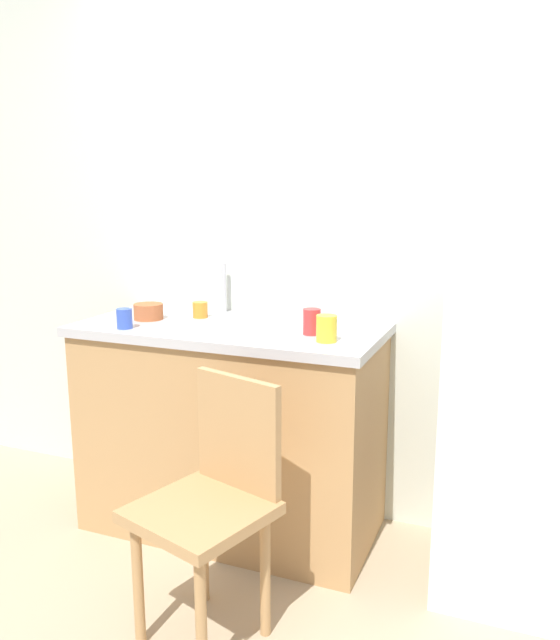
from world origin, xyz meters
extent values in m
plane|color=tan|center=(0.00, 0.00, 0.00)|extent=(8.00, 8.00, 0.00)
cube|color=silver|center=(0.00, 1.00, 1.28)|extent=(4.80, 0.10, 2.57)
cube|color=tan|center=(-0.40, 0.65, 0.45)|extent=(1.27, 0.60, 0.90)
cube|color=#B7B7BC|center=(-0.40, 0.65, 0.92)|extent=(1.31, 0.64, 0.04)
cylinder|color=#B7B7BC|center=(-0.56, 0.90, 1.05)|extent=(0.02, 0.02, 0.23)
cube|color=white|center=(0.82, 0.66, 0.74)|extent=(0.60, 0.59, 1.48)
cylinder|color=tan|center=(-0.36, -0.16, 0.23)|extent=(0.04, 0.04, 0.45)
cylinder|color=tan|center=(-0.07, -0.25, 0.23)|extent=(0.04, 0.04, 0.45)
cylinder|color=tan|center=(-0.27, 0.12, 0.23)|extent=(0.04, 0.04, 0.45)
cylinder|color=tan|center=(0.02, 0.03, 0.23)|extent=(0.04, 0.04, 0.45)
cube|color=tan|center=(-0.17, -0.07, 0.47)|extent=(0.50, 0.50, 0.04)
cube|color=tan|center=(-0.11, 0.11, 0.69)|extent=(0.35, 0.14, 0.40)
cylinder|color=#B25B33|center=(-0.80, 0.62, 0.97)|extent=(0.13, 0.13, 0.07)
cylinder|color=orange|center=(-0.60, 0.74, 0.97)|extent=(0.07, 0.07, 0.07)
cylinder|color=red|center=(-0.02, 0.61, 0.99)|extent=(0.07, 0.07, 0.10)
cylinder|color=yellow|center=(0.07, 0.51, 0.99)|extent=(0.08, 0.08, 0.10)
cylinder|color=blue|center=(-0.78, 0.42, 0.98)|extent=(0.06, 0.06, 0.08)
camera|label=1|loc=(0.77, -1.72, 1.51)|focal=35.24mm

